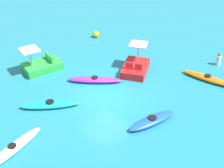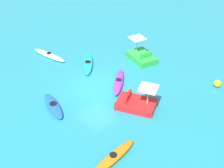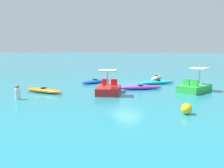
# 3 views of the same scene
# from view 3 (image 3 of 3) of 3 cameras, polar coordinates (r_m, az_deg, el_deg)

# --- Properties ---
(ground_plane) EXTENTS (600.00, 600.00, 0.00)m
(ground_plane) POSITION_cam_3_polar(r_m,az_deg,el_deg) (18.58, 3.65, -0.69)
(ground_plane) COLOR teal
(kayak_purple) EXTENTS (2.57, 2.99, 0.37)m
(kayak_purple) POSITION_cam_3_polar(r_m,az_deg,el_deg) (17.31, 7.05, -0.86)
(kayak_purple) COLOR purple
(kayak_purple) RESTS_ON ground_plane
(kayak_cyan) EXTENTS (2.86, 2.68, 0.37)m
(kayak_cyan) POSITION_cam_3_polar(r_m,az_deg,el_deg) (20.42, 11.27, 0.45)
(kayak_cyan) COLOR #19B7C6
(kayak_cyan) RESTS_ON ground_plane
(kayak_orange) EXTENTS (0.88, 3.27, 0.37)m
(kayak_orange) POSITION_cam_3_polar(r_m,az_deg,el_deg) (16.58, -16.62, -1.56)
(kayak_orange) COLOR orange
(kayak_orange) RESTS_ON ground_plane
(kayak_white) EXTENTS (3.51, 1.10, 0.37)m
(kayak_white) POSITION_cam_3_polar(r_m,az_deg,el_deg) (23.93, 10.98, 1.60)
(kayak_white) COLOR white
(kayak_white) RESTS_ON ground_plane
(kayak_blue) EXTENTS (2.92, 1.48, 0.37)m
(kayak_blue) POSITION_cam_3_polar(r_m,az_deg,el_deg) (20.57, -4.31, 0.65)
(kayak_blue) COLOR blue
(kayak_blue) RESTS_ON ground_plane
(pedal_boat_red) EXTENTS (2.81, 2.39, 1.68)m
(pedal_boat_red) POSITION_cam_3_polar(r_m,az_deg,el_deg) (15.49, -0.81, -1.23)
(pedal_boat_red) COLOR red
(pedal_boat_red) RESTS_ON ground_plane
(pedal_boat_green) EXTENTS (2.70, 2.07, 1.68)m
(pedal_boat_green) POSITION_cam_3_polar(r_m,az_deg,el_deg) (17.22, 19.85, -0.76)
(pedal_boat_green) COLOR green
(pedal_boat_green) RESTS_ON ground_plane
(buoy_yellow) EXTENTS (0.51, 0.51, 0.51)m
(buoy_yellow) POSITION_cam_3_polar(r_m,az_deg,el_deg) (11.15, 18.09, -5.89)
(buoy_yellow) COLOR yellow
(buoy_yellow) RESTS_ON ground_plane
(person_near_shore) EXTENTS (0.38, 0.38, 0.88)m
(person_near_shore) POSITION_cam_3_polar(r_m,az_deg,el_deg) (14.80, -22.44, -2.13)
(person_near_shore) COLOR silver
(person_near_shore) RESTS_ON ground_plane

